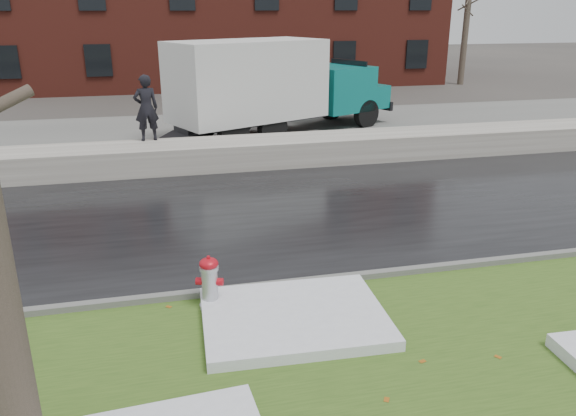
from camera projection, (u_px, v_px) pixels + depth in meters
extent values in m
plane|color=#47423D|center=(306.00, 319.00, 8.26)|extent=(120.00, 120.00, 0.00)
cube|color=#314D19|center=(332.00, 368.00, 7.10)|extent=(60.00, 4.50, 0.04)
cube|color=black|center=(254.00, 215.00, 12.38)|extent=(60.00, 7.00, 0.03)
cube|color=slate|center=(213.00, 135.00, 20.17)|extent=(60.00, 9.00, 0.03)
cube|color=slate|center=(290.00, 284.00, 9.15)|extent=(60.00, 0.15, 0.14)
cube|color=#B7B3A8|center=(228.00, 154.00, 16.11)|extent=(60.00, 1.60, 0.75)
cylinder|color=brown|center=(71.00, 30.00, 29.71)|extent=(0.36, 0.36, 6.50)
cylinder|color=brown|center=(68.00, 11.00, 29.39)|extent=(0.84, 1.62, 0.73)
cylinder|color=brown|center=(70.00, 23.00, 29.59)|extent=(1.40, 0.61, 0.63)
cylinder|color=brown|center=(466.00, 28.00, 32.61)|extent=(0.36, 0.36, 6.50)
cylinder|color=brown|center=(468.00, 10.00, 32.29)|extent=(0.84, 1.62, 0.73)
cylinder|color=brown|center=(466.00, 21.00, 32.50)|extent=(1.40, 0.61, 0.63)
cylinder|color=#B1B2B9|center=(210.00, 286.00, 8.38)|extent=(0.30, 0.30, 0.73)
ellipsoid|color=#B20E19|center=(209.00, 264.00, 8.26)|extent=(0.36, 0.36, 0.17)
cylinder|color=#B20E19|center=(208.00, 258.00, 8.23)|extent=(0.07, 0.07, 0.05)
cylinder|color=#B20E19|center=(200.00, 281.00, 8.37)|extent=(0.14, 0.14, 0.12)
cylinder|color=#B20E19|center=(220.00, 282.00, 8.35)|extent=(0.14, 0.14, 0.12)
cylinder|color=#B1B2B9|center=(212.00, 277.00, 8.50)|extent=(0.17, 0.14, 0.15)
cube|color=black|center=(278.00, 117.00, 20.10)|extent=(7.42, 4.07, 0.21)
cube|color=silver|center=(247.00, 80.00, 18.91)|extent=(5.74, 4.35, 2.60)
cube|color=#0C736F|center=(335.00, 88.00, 21.41)|extent=(2.98, 3.02, 1.64)
cube|color=#0C736F|center=(361.00, 95.00, 22.34)|extent=(1.93, 2.41, 0.87)
cube|color=black|center=(348.00, 71.00, 21.60)|extent=(0.87, 1.79, 0.87)
cube|color=black|center=(165.00, 143.00, 17.65)|extent=(1.98, 1.74, 0.65)
cylinder|color=black|center=(366.00, 114.00, 21.38)|extent=(1.09, 0.70, 1.06)
cylinder|color=black|center=(331.00, 107.00, 22.88)|extent=(1.09, 0.70, 1.06)
cylinder|color=black|center=(273.00, 128.00, 18.82)|extent=(1.09, 0.70, 1.06)
cylinder|color=black|center=(240.00, 119.00, 20.33)|extent=(1.09, 0.70, 1.06)
cylinder|color=black|center=(234.00, 134.00, 17.93)|extent=(1.09, 0.70, 1.06)
cylinder|color=black|center=(202.00, 124.00, 19.44)|extent=(1.09, 0.70, 1.06)
imported|color=black|center=(146.00, 108.00, 15.75)|extent=(0.75, 0.56, 1.85)
cube|color=silver|center=(294.00, 317.00, 8.08)|extent=(2.68, 2.11, 0.16)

